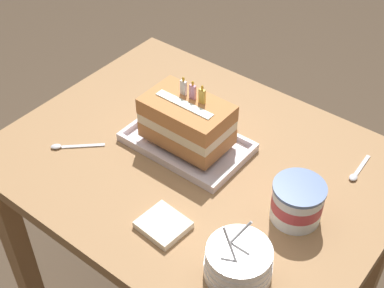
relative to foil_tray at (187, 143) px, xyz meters
The scene contains 8 objects.
dining_table 0.14m from the foil_tray, 26.55° to the right, with size 1.01×0.79×0.75m.
foil_tray is the anchor object (origin of this frame).
birthday_cake 0.08m from the foil_tray, 90.00° to the left, with size 0.23×0.14×0.17m.
bowl_stack 0.43m from the foil_tray, 36.74° to the right, with size 0.15×0.15×0.14m.
ice_cream_tub 0.36m from the foil_tray, ahead, with size 0.12×0.12×0.10m.
serving_spoon_near_tray 0.45m from the foil_tray, 23.71° to the left, with size 0.02×0.12×0.01m.
serving_spoon_by_bowls 0.33m from the foil_tray, 140.34° to the right, with size 0.12×0.11×0.01m.
napkin_pile 0.29m from the foil_tray, 62.29° to the right, with size 0.11×0.10×0.02m.
Camera 1 is at (0.64, -0.83, 1.73)m, focal length 50.98 mm.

